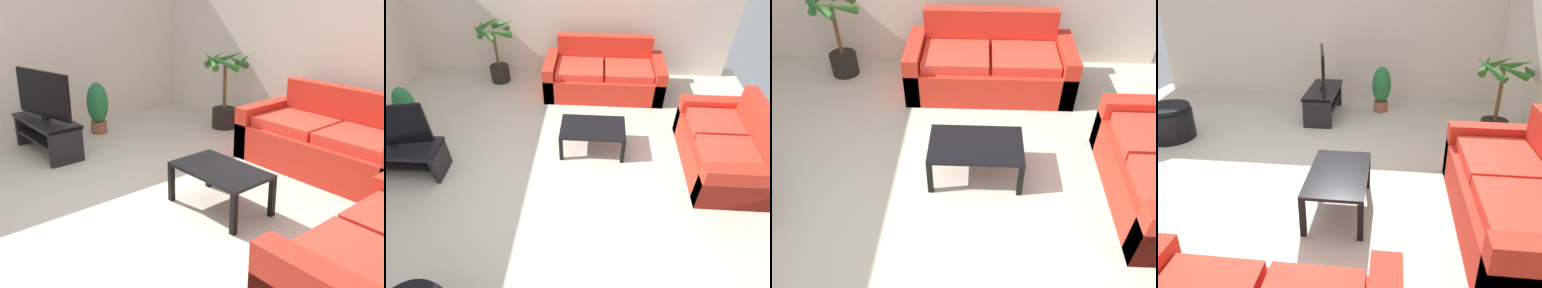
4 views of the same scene
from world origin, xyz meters
TOP-DOWN VIEW (x-y plane):
  - ground_plane at (0.00, 0.00)m, footprint 6.60×6.60m
  - wall_left at (-3.00, 0.00)m, footprint 0.06×6.00m
  - couch_main at (0.71, 2.28)m, footprint 2.01×0.90m
  - tv_stand at (-1.90, 0.14)m, footprint 1.10×0.45m
  - tv at (-1.90, 0.14)m, footprint 0.98×0.24m
  - coffee_table at (0.56, 0.73)m, footprint 0.88×0.54m
  - potted_palm at (-1.22, 2.55)m, footprint 0.74×0.79m
  - potted_plant_small at (-2.21, 1.02)m, footprint 0.30×0.30m
  - ottoman at (-0.81, -1.77)m, footprint 0.62×0.62m

SIDE VIEW (x-z plane):
  - ground_plane at x=0.00m, z-range 0.00..0.00m
  - ottoman at x=-0.81m, z-range 0.00..0.45m
  - tv_stand at x=-1.90m, z-range 0.07..0.50m
  - couch_main at x=0.71m, z-range -0.15..0.75m
  - coffee_table at x=0.56m, z-range 0.14..0.54m
  - potted_plant_small at x=-2.21m, z-range 0.02..0.75m
  - potted_palm at x=-1.22m, z-range -0.05..1.09m
  - tv at x=-1.90m, z-range 0.45..1.05m
  - wall_left at x=-3.00m, z-range 0.00..2.70m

